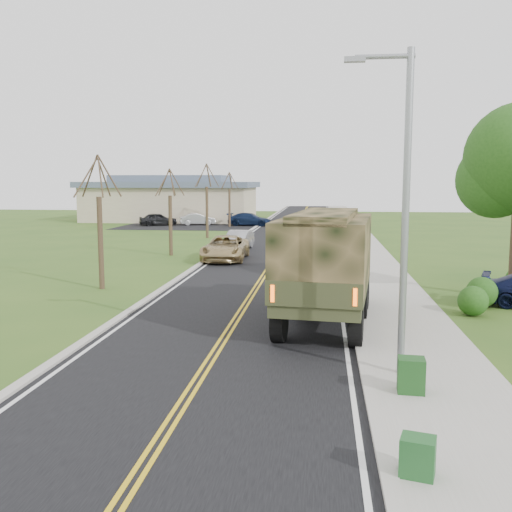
% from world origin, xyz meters
% --- Properties ---
extents(ground, '(160.00, 160.00, 0.00)m').
position_xyz_m(ground, '(0.00, 0.00, 0.00)').
color(ground, '#31521B').
rests_on(ground, ground).
extents(road, '(8.00, 120.00, 0.01)m').
position_xyz_m(road, '(0.00, 40.00, 0.01)').
color(road, black).
rests_on(road, ground).
extents(curb_right, '(0.30, 120.00, 0.12)m').
position_xyz_m(curb_right, '(4.15, 40.00, 0.06)').
color(curb_right, '#9E998E').
rests_on(curb_right, ground).
extents(sidewalk_right, '(3.20, 120.00, 0.10)m').
position_xyz_m(sidewalk_right, '(5.90, 40.00, 0.05)').
color(sidewalk_right, '#9E998E').
rests_on(sidewalk_right, ground).
extents(curb_left, '(0.30, 120.00, 0.10)m').
position_xyz_m(curb_left, '(-4.15, 40.00, 0.05)').
color(curb_left, '#9E998E').
rests_on(curb_left, ground).
extents(street_light, '(1.65, 0.22, 8.00)m').
position_xyz_m(street_light, '(4.90, -0.50, 4.43)').
color(street_light, gray).
rests_on(street_light, ground).
extents(bare_tree_a, '(1.93, 2.26, 6.08)m').
position_xyz_m(bare_tree_a, '(-7.00, 10.00, 2.63)').
color(bare_tree_a, '#38281C').
rests_on(bare_tree_a, ground).
extents(bare_tree_b, '(1.83, 2.14, 5.73)m').
position_xyz_m(bare_tree_b, '(-7.00, 22.00, 2.48)').
color(bare_tree_b, '#38281C').
rests_on(bare_tree_b, ground).
extents(bare_tree_c, '(2.04, 2.39, 6.42)m').
position_xyz_m(bare_tree_c, '(-7.00, 34.00, 2.78)').
color(bare_tree_c, '#38281C').
rests_on(bare_tree_c, ground).
extents(bare_tree_d, '(1.88, 2.20, 5.91)m').
position_xyz_m(bare_tree_d, '(-7.00, 46.00, 2.55)').
color(bare_tree_d, '#38281C').
rests_on(bare_tree_d, ground).
extents(commercial_building, '(25.50, 21.50, 5.65)m').
position_xyz_m(commercial_building, '(-15.98, 55.97, 2.69)').
color(commercial_building, tan).
rests_on(commercial_building, ground).
extents(military_truck, '(3.55, 8.06, 3.90)m').
position_xyz_m(military_truck, '(3.17, 4.73, 2.23)').
color(military_truck, black).
rests_on(military_truck, ground).
extents(suv_champagne, '(2.65, 5.55, 1.53)m').
position_xyz_m(suv_champagne, '(-3.00, 20.08, 0.76)').
color(suv_champagne, tan).
rests_on(suv_champagne, ground).
extents(sedan_silver, '(1.85, 4.34, 1.39)m').
position_xyz_m(sedan_silver, '(-3.00, 25.58, 0.70)').
color(sedan_silver, '#AAABAF').
rests_on(sedan_silver, ground).
extents(utility_box_near, '(0.63, 0.54, 0.80)m').
position_xyz_m(utility_box_near, '(5.06, -1.85, 0.50)').
color(utility_box_near, '#194518').
rests_on(utility_box_near, sidewalk_right).
extents(utility_box_far, '(0.65, 0.58, 0.65)m').
position_xyz_m(utility_box_far, '(4.60, -5.65, 0.43)').
color(utility_box_far, '#1C4F21').
rests_on(utility_box_far, sidewalk_right).
extents(lot_car_dark, '(4.50, 3.25, 1.42)m').
position_xyz_m(lot_car_dark, '(-15.22, 46.99, 0.71)').
color(lot_car_dark, black).
rests_on(lot_car_dark, ground).
extents(lot_car_silver, '(4.22, 2.65, 1.31)m').
position_xyz_m(lot_car_silver, '(-11.05, 48.38, 0.66)').
color(lot_car_silver, '#B4B4B9').
rests_on(lot_car_silver, ground).
extents(lot_car_navy, '(5.14, 2.63, 1.43)m').
position_xyz_m(lot_car_navy, '(-5.06, 47.98, 0.71)').
color(lot_car_navy, '#101D3C').
rests_on(lot_car_navy, ground).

